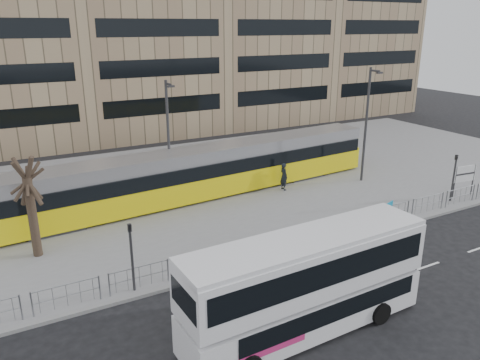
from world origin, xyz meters
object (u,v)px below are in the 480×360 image
traffic_light_west (131,249)px  traffic_light_east (454,172)px  ad_panel (389,211)px  double_decker_bus (306,282)px  lamp_post_west (169,135)px  station_sign (465,175)px  tram (193,174)px  pedestrian (284,176)px  bare_tree (23,152)px  lamp_post_east (367,121)px

traffic_light_west → traffic_light_east: same height
ad_panel → traffic_light_east: 6.50m
ad_panel → double_decker_bus: bearing=-170.4°
lamp_post_west → station_sign: bearing=-28.2°
tram → traffic_light_east: tram is taller
tram → double_decker_bus: bearing=-101.6°
pedestrian → lamp_post_west: bearing=74.9°
tram → lamp_post_west: bearing=140.5°
tram → station_sign: bearing=-31.8°
double_decker_bus → lamp_post_west: lamp_post_west is taller
double_decker_bus → ad_panel: (10.04, 5.56, -1.18)m
station_sign → pedestrian: 11.94m
double_decker_bus → tram: size_ratio=0.35×
tram → lamp_post_west: lamp_post_west is taller
traffic_light_west → bare_tree: (-3.25, 5.48, 3.31)m
lamp_post_west → pedestrian: bearing=-18.3°
lamp_post_east → double_decker_bus: bearing=-139.3°
tram → pedestrian: bearing=-18.4°
double_decker_bus → bare_tree: (-8.12, 11.15, 3.33)m
bare_tree → double_decker_bus: bearing=-53.9°
double_decker_bus → lamp_post_west: (0.71, 15.80, 2.25)m
tram → traffic_light_west: size_ratio=9.04×
ad_panel → traffic_light_west: 14.96m
station_sign → traffic_light_west: 22.77m
station_sign → tram: bearing=159.2°
tram → lamp_post_west: (-1.24, 0.88, 2.55)m
tram → bare_tree: 11.36m
double_decker_bus → ad_panel: 11.54m
ad_panel → bare_tree: size_ratio=0.19×
traffic_light_east → bare_tree: bare_tree is taller
ad_panel → bare_tree: (-18.16, 5.59, 4.51)m
double_decker_bus → tram: bearing=81.0°
traffic_light_east → lamp_post_west: bearing=125.6°
station_sign → lamp_post_east: 7.38m
pedestrian → bare_tree: 16.88m
tram → lamp_post_east: 12.87m
traffic_light_west → traffic_light_east: bearing=4.9°
lamp_post_west → lamp_post_east: (13.52, -3.54, 0.24)m
traffic_light_east → bare_tree: 25.19m
lamp_post_west → traffic_light_west: bearing=-118.9°
tram → traffic_light_west: tram is taller
lamp_post_east → lamp_post_west: bearing=165.3°
tram → lamp_post_east: bearing=-16.3°
lamp_post_east → pedestrian: bearing=169.8°
ad_panel → traffic_light_west: bearing=160.2°
pedestrian → traffic_light_west: size_ratio=0.62×
ad_panel → traffic_light_east: bearing=-12.7°
double_decker_bus → lamp_post_east: size_ratio=1.20×
station_sign → bare_tree: 26.67m
double_decker_bus → bare_tree: size_ratio=1.36×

